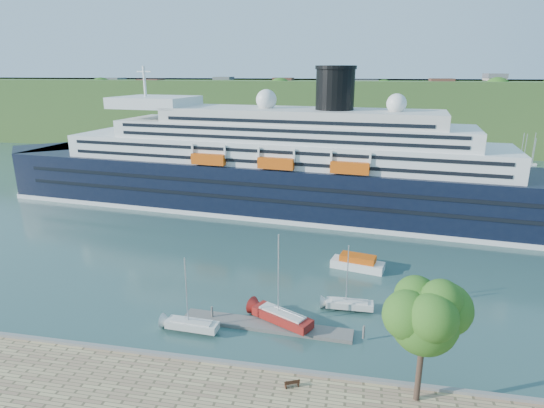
% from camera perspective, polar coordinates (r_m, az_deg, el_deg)
% --- Properties ---
extents(ground, '(400.00, 400.00, 0.00)m').
position_cam_1_polar(ground, '(46.07, -2.99, -20.53)').
color(ground, '#2A4B49').
rests_on(ground, ground).
extents(far_hillside, '(400.00, 50.00, 24.00)m').
position_cam_1_polar(far_hillside, '(181.51, 8.31, 11.36)').
color(far_hillside, '#305522').
rests_on(far_hillside, ground).
extents(quay_coping, '(220.00, 0.50, 0.30)m').
position_cam_1_polar(quay_coping, '(45.23, -3.08, -19.52)').
color(quay_coping, slate).
rests_on(quay_coping, promenade).
extents(cruise_ship, '(128.53, 31.83, 28.58)m').
position_cam_1_polar(cruise_ship, '(91.45, -0.70, 8.05)').
color(cruise_ship, black).
rests_on(cruise_ship, ground).
extents(park_bench, '(1.49, 1.08, 0.88)m').
position_cam_1_polar(park_bench, '(42.75, 2.51, -21.46)').
color(park_bench, '#452513').
rests_on(park_bench, promenade).
extents(promenade_tree, '(7.28, 7.28, 12.06)m').
position_cam_1_polar(promenade_tree, '(40.12, 18.41, -15.50)').
color(promenade_tree, '#275917').
rests_on(promenade_tree, promenade).
extents(floating_pontoon, '(19.36, 3.25, 0.43)m').
position_cam_1_polar(floating_pontoon, '(52.68, -0.73, -14.99)').
color(floating_pontoon, gray).
rests_on(floating_pontoon, ground).
extents(sailboat_white_near, '(6.56, 2.16, 8.36)m').
position_cam_1_polar(sailboat_white_near, '(50.64, -10.18, -11.50)').
color(sailboat_white_near, silver).
rests_on(sailboat_white_near, ground).
extents(sailboat_red, '(8.13, 5.64, 10.33)m').
position_cam_1_polar(sailboat_red, '(50.57, 1.32, -10.00)').
color(sailboat_red, maroon).
rests_on(sailboat_red, ground).
extents(sailboat_white_far, '(6.18, 1.79, 7.96)m').
position_cam_1_polar(sailboat_white_far, '(54.88, 9.86, -9.40)').
color(sailboat_white_far, silver).
rests_on(sailboat_white_far, ground).
extents(tender_launch, '(7.97, 4.18, 2.10)m').
position_cam_1_polar(tender_launch, '(67.26, 10.70, -7.17)').
color(tender_launch, '#D6500C').
rests_on(tender_launch, ground).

